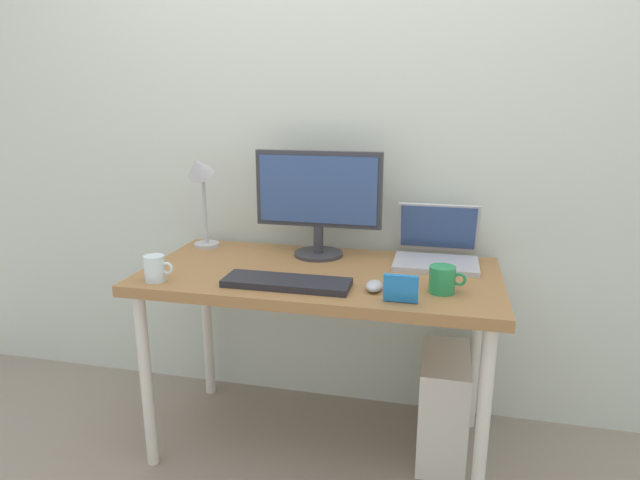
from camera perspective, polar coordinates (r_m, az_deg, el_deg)
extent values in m
plane|color=gray|center=(2.35, 0.00, -20.71)|extent=(6.00, 6.00, 0.00)
cube|color=silver|center=(2.29, 2.25, 13.12)|extent=(4.40, 0.04, 2.60)
cube|color=olive|center=(2.02, 0.00, -3.84)|extent=(1.32, 0.65, 0.04)
cylinder|color=silver|center=(2.16, -17.98, -14.08)|extent=(0.04, 0.04, 0.70)
cylinder|color=silver|center=(1.90, 16.91, -18.23)|extent=(0.04, 0.04, 0.70)
cylinder|color=silver|center=(2.58, -11.90, -8.74)|extent=(0.04, 0.04, 0.70)
cylinder|color=silver|center=(2.37, 16.16, -11.24)|extent=(0.04, 0.04, 0.70)
cylinder|color=#333338|center=(2.21, -0.16, -1.48)|extent=(0.20, 0.20, 0.01)
cylinder|color=#333338|center=(2.19, -0.16, 0.08)|extent=(0.04, 0.04, 0.11)
cube|color=#333338|center=(2.15, -0.17, 5.42)|extent=(0.51, 0.03, 0.30)
cube|color=#334C7F|center=(2.13, -0.27, 5.35)|extent=(0.48, 0.01, 0.27)
cube|color=#B2B2B7|center=(2.11, 12.20, -2.48)|extent=(0.32, 0.22, 0.02)
cube|color=#B2B2B7|center=(2.22, 12.43, 1.30)|extent=(0.32, 0.07, 0.20)
cube|color=#334C7F|center=(2.21, 12.43, 1.31)|extent=(0.30, 0.06, 0.18)
cylinder|color=#B2B2B7|center=(2.40, -11.93, -0.47)|extent=(0.11, 0.11, 0.01)
cylinder|color=#B2B2B7|center=(2.36, -12.14, 3.30)|extent=(0.02, 0.02, 0.31)
cone|color=#B2B2B7|center=(2.30, -12.81, 7.60)|extent=(0.11, 0.14, 0.13)
cube|color=#232328|center=(1.86, -3.55, -4.53)|extent=(0.44, 0.14, 0.02)
ellipsoid|color=#B2B2B7|center=(1.82, 5.77, -4.88)|extent=(0.06, 0.09, 0.03)
cylinder|color=#268C4C|center=(1.83, 12.84, -4.11)|extent=(0.09, 0.09, 0.09)
torus|color=#268C4C|center=(1.83, 14.58, -4.07)|extent=(0.05, 0.01, 0.05)
cylinder|color=silver|center=(1.98, -17.16, -2.90)|extent=(0.07, 0.07, 0.09)
torus|color=silver|center=(1.95, -15.94, -2.89)|extent=(0.05, 0.01, 0.05)
cube|color=#1E72BF|center=(1.71, 8.57, -5.09)|extent=(0.11, 0.02, 0.09)
cube|color=silver|center=(2.24, 12.95, -16.75)|extent=(0.18, 0.36, 0.42)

